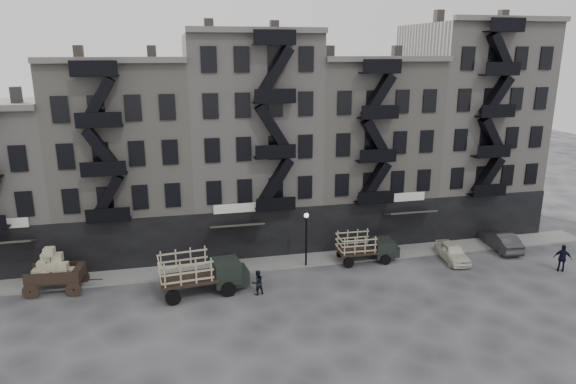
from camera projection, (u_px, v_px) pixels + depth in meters
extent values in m
plane|color=#38383A|center=(274.00, 286.00, 35.72)|extent=(140.00, 140.00, 0.00)
cube|color=slate|center=(264.00, 264.00, 39.22)|extent=(55.00, 2.50, 0.15)
cube|color=#4C4744|center=(15.00, 95.00, 38.00)|extent=(0.70, 0.70, 1.20)
cube|color=gray|center=(126.00, 158.00, 40.97)|extent=(10.00, 10.00, 15.00)
cube|color=black|center=(127.00, 245.00, 37.79)|extent=(10.00, 0.35, 4.00)
cube|color=#595651|center=(110.00, 60.00, 34.06)|extent=(10.00, 0.50, 0.40)
cube|color=#4C4744|center=(75.00, 53.00, 38.15)|extent=(0.70, 0.70, 1.20)
cube|color=#4C4744|center=(151.00, 53.00, 39.32)|extent=(0.70, 0.70, 1.20)
cube|color=gray|center=(250.00, 141.00, 42.83)|extent=(10.00, 10.00, 17.00)
cube|color=black|center=(261.00, 234.00, 39.93)|extent=(10.00, 0.35, 4.00)
cube|color=#595651|center=(258.00, 30.00, 35.66)|extent=(10.00, 0.50, 0.40)
cube|color=#4C4744|center=(209.00, 26.00, 39.75)|extent=(0.70, 0.70, 1.20)
cube|color=#4C4744|center=(278.00, 27.00, 40.92)|extent=(0.70, 0.70, 1.20)
cube|color=gray|center=(362.00, 148.00, 45.23)|extent=(10.00, 10.00, 15.00)
cube|color=black|center=(381.00, 225.00, 42.06)|extent=(10.00, 0.35, 4.00)
cube|color=#595651|center=(391.00, 59.00, 38.33)|extent=(10.00, 0.50, 0.40)
cube|color=#4C4744|center=(332.00, 53.00, 42.42)|extent=(0.70, 0.70, 1.20)
cube|color=#4C4744|center=(393.00, 53.00, 43.59)|extent=(0.70, 0.70, 1.20)
cube|color=gray|center=(466.00, 127.00, 46.96)|extent=(10.00, 10.00, 18.00)
cube|color=black|center=(489.00, 216.00, 44.20)|extent=(10.00, 0.35, 4.00)
cube|color=#595651|center=(513.00, 18.00, 39.65)|extent=(10.00, 0.50, 0.40)
cube|color=#4C4744|center=(444.00, 16.00, 43.74)|extent=(0.70, 0.70, 1.20)
cube|color=#4C4744|center=(502.00, 17.00, 44.92)|extent=(0.70, 0.70, 1.20)
cylinder|color=black|center=(306.00, 242.00, 38.27)|extent=(0.14, 0.14, 4.00)
sphere|color=silver|center=(306.00, 215.00, 37.70)|extent=(0.36, 0.36, 0.36)
cube|color=black|center=(56.00, 278.00, 34.63)|extent=(3.69, 2.21, 0.20)
cylinder|color=black|center=(31.00, 292.00, 33.66)|extent=(1.08, 0.21, 1.07)
cylinder|color=black|center=(41.00, 279.00, 35.52)|extent=(1.08, 0.21, 1.07)
cylinder|color=black|center=(74.00, 289.00, 33.97)|extent=(1.08, 0.21, 1.07)
cylinder|color=black|center=(82.00, 277.00, 35.84)|extent=(1.08, 0.21, 1.07)
cube|color=black|center=(79.00, 272.00, 34.70)|extent=(0.65, 1.60, 0.78)
cube|color=black|center=(189.00, 279.00, 34.11)|extent=(3.97, 2.61, 0.20)
cube|color=black|center=(226.00, 272.00, 34.89)|extent=(1.97, 2.17, 1.65)
cube|color=black|center=(241.00, 274.00, 35.29)|extent=(1.06, 1.74, 0.99)
cylinder|color=black|center=(229.00, 289.00, 34.06)|extent=(1.01, 0.35, 0.99)
cylinder|color=black|center=(222.00, 276.00, 36.06)|extent=(1.01, 0.35, 0.99)
cylinder|color=black|center=(173.00, 298.00, 32.90)|extent=(1.01, 0.35, 0.99)
cylinder|color=black|center=(169.00, 284.00, 34.91)|extent=(1.01, 0.35, 0.99)
cube|color=black|center=(358.00, 251.00, 39.44)|extent=(3.08, 1.86, 0.16)
cube|color=black|center=(383.00, 248.00, 39.81)|extent=(1.47, 1.64, 1.34)
cube|color=black|center=(392.00, 250.00, 40.03)|extent=(0.75, 1.36, 0.80)
cylinder|color=black|center=(386.00, 260.00, 39.12)|extent=(0.81, 0.22, 0.80)
cylinder|color=black|center=(377.00, 251.00, 40.80)|extent=(0.81, 0.22, 0.80)
cylinder|color=black|center=(349.00, 263.00, 38.55)|extent=(0.81, 0.22, 0.80)
cylinder|color=black|center=(342.00, 254.00, 40.24)|extent=(0.81, 0.22, 0.80)
imported|color=silver|center=(452.00, 252.00, 39.83)|extent=(2.08, 4.23, 1.39)
imported|color=#2A292C|center=(501.00, 240.00, 42.05)|extent=(2.08, 4.77, 1.52)
imported|color=black|center=(257.00, 282.00, 34.25)|extent=(0.99, 0.87, 1.72)
imported|color=black|center=(563.00, 258.00, 37.78)|extent=(1.28, 1.11, 2.07)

